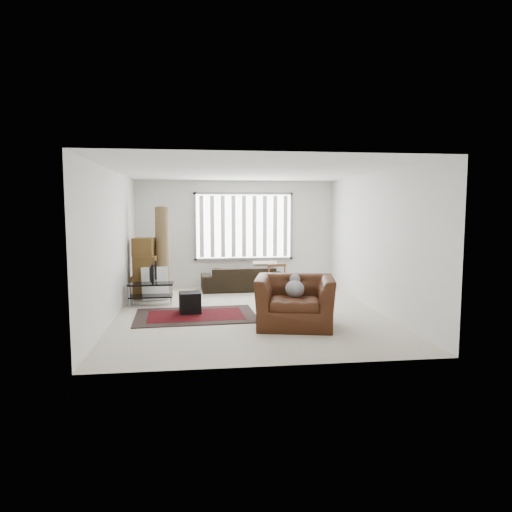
{
  "coord_description": "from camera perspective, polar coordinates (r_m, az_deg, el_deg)",
  "views": [
    {
      "loc": [
        -0.97,
        -8.57,
        2.01
      ],
      "look_at": [
        0.19,
        0.49,
        1.05
      ],
      "focal_mm": 32.0,
      "sensor_mm": 36.0,
      "label": 1
    }
  ],
  "objects": [
    {
      "name": "tv_stand",
      "position": [
        9.75,
        -13.01,
        -4.06
      ],
      "size": [
        0.92,
        0.42,
        0.46
      ],
      "color": "black",
      "rests_on": "ground"
    },
    {
      "name": "rolled_rug",
      "position": [
        10.56,
        -11.64,
        0.52
      ],
      "size": [
        0.34,
        0.75,
        2.05
      ],
      "primitive_type": "cylinder",
      "rotation": [
        -0.22,
        0.0,
        0.05
      ],
      "color": "brown",
      "rests_on": "ground"
    },
    {
      "name": "moving_boxes",
      "position": [
        10.52,
        -13.69,
        -1.72
      ],
      "size": [
        0.59,
        0.55,
        1.35
      ],
      "color": "brown",
      "rests_on": "ground"
    },
    {
      "name": "room",
      "position": [
        9.14,
        -1.01,
        4.43
      ],
      "size": [
        6.0,
        6.02,
        2.71
      ],
      "color": "beige",
      "rests_on": "ground"
    },
    {
      "name": "persian_rug",
      "position": [
        8.68,
        -7.54,
        -7.38
      ],
      "size": [
        2.3,
        1.59,
        0.02
      ],
      "color": "black",
      "rests_on": "ground"
    },
    {
      "name": "subwoofer",
      "position": [
        8.84,
        -8.26,
        -5.77
      ],
      "size": [
        0.43,
        0.43,
        0.39
      ],
      "primitive_type": "cube",
      "rotation": [
        0.0,
        0.0,
        0.11
      ],
      "color": "black",
      "rests_on": "persian_rug"
    },
    {
      "name": "tv",
      "position": [
        9.7,
        -13.06,
        -2.06
      ],
      "size": [
        0.1,
        0.75,
        0.43
      ],
      "primitive_type": "imported",
      "rotation": [
        0.0,
        0.0,
        1.57
      ],
      "color": "black",
      "rests_on": "tv_stand"
    },
    {
      "name": "armchair",
      "position": [
        7.83,
        4.86,
        -5.22
      ],
      "size": [
        1.53,
        1.4,
        0.97
      ],
      "rotation": [
        0.0,
        0.0,
        -0.22
      ],
      "color": "#3D1B0C",
      "rests_on": "ground"
    },
    {
      "name": "side_chair",
      "position": [
        9.57,
        3.08,
        -3.32
      ],
      "size": [
        0.55,
        0.55,
        0.83
      ],
      "rotation": [
        0.0,
        0.0,
        0.28
      ],
      "color": "#9F8168",
      "rests_on": "ground"
    },
    {
      "name": "sofa",
      "position": [
        11.19,
        -1.68,
        -2.35
      ],
      "size": [
        2.04,
        0.95,
        0.77
      ],
      "primitive_type": "imported",
      "rotation": [
        0.0,
        0.0,
        3.18
      ],
      "color": "black",
      "rests_on": "ground"
    },
    {
      "name": "white_flatpack",
      "position": [
        10.23,
        -12.51,
        -3.39
      ],
      "size": [
        0.61,
        0.35,
        0.73
      ],
      "primitive_type": "cube",
      "rotation": [
        -0.18,
        0.0,
        0.25
      ],
      "color": "silver",
      "rests_on": "ground"
    }
  ]
}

